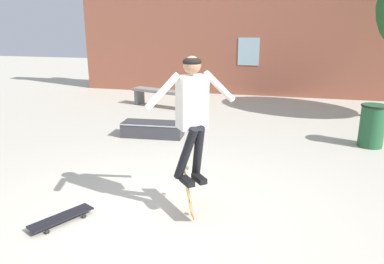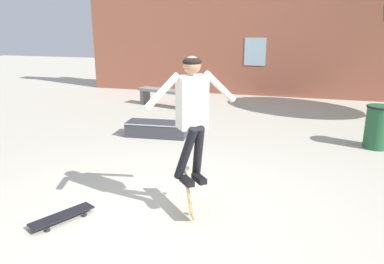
% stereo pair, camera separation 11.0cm
% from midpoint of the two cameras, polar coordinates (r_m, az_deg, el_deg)
% --- Properties ---
extents(ground_plane, '(40.00, 40.00, 0.00)m').
position_cam_midpoint_polar(ground_plane, '(4.89, -5.37, -12.96)').
color(ground_plane, beige).
extents(building_backdrop, '(12.19, 0.52, 4.66)m').
position_cam_midpoint_polar(building_backdrop, '(12.98, 7.79, 14.50)').
color(building_backdrop, '#93513D').
rests_on(building_backdrop, ground_plane).
extents(park_bench, '(1.87, 0.91, 0.51)m').
position_cam_midpoint_polar(park_bench, '(11.01, -5.08, 5.74)').
color(park_bench, gray).
rests_on(park_bench, ground_plane).
extents(skate_ledge, '(1.35, 0.62, 0.32)m').
position_cam_midpoint_polar(skate_ledge, '(8.17, -6.38, 0.43)').
color(skate_ledge, '#38383D').
rests_on(skate_ledge, ground_plane).
extents(trash_bin, '(0.51, 0.51, 0.85)m').
position_cam_midpoint_polar(trash_bin, '(8.17, 25.43, 1.00)').
color(trash_bin, '#235633').
rests_on(trash_bin, ground_plane).
extents(skater, '(0.96, 0.84, 1.57)m').
position_cam_midpoint_polar(skater, '(4.48, -0.70, 3.52)').
color(skater, silver).
extents(skateboard_flipping, '(0.33, 0.75, 0.58)m').
position_cam_midpoint_polar(skateboard_flipping, '(4.90, -1.28, -8.63)').
color(skateboard_flipping, '#AD894C').
extents(skateboard_resting, '(0.56, 0.81, 0.08)m').
position_cam_midpoint_polar(skateboard_resting, '(5.03, -19.87, -12.15)').
color(skateboard_resting, black).
rests_on(skateboard_resting, ground_plane).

